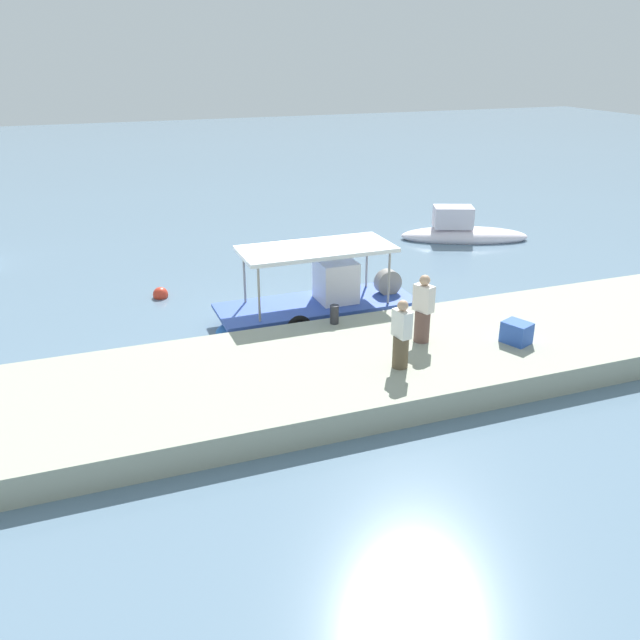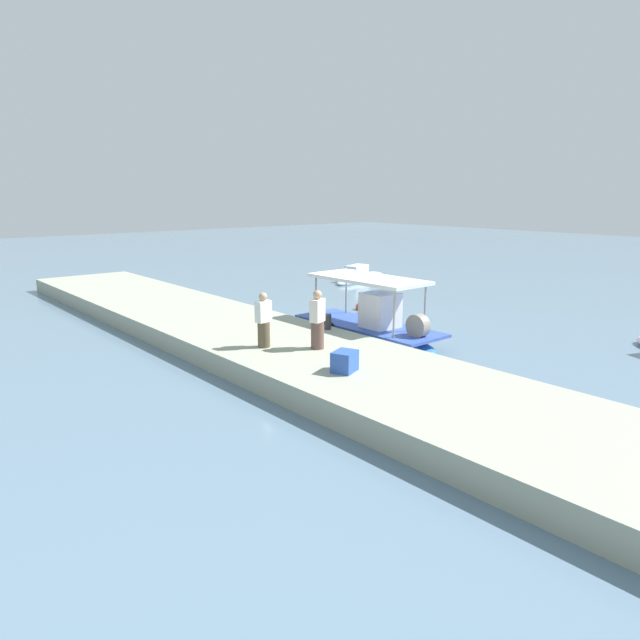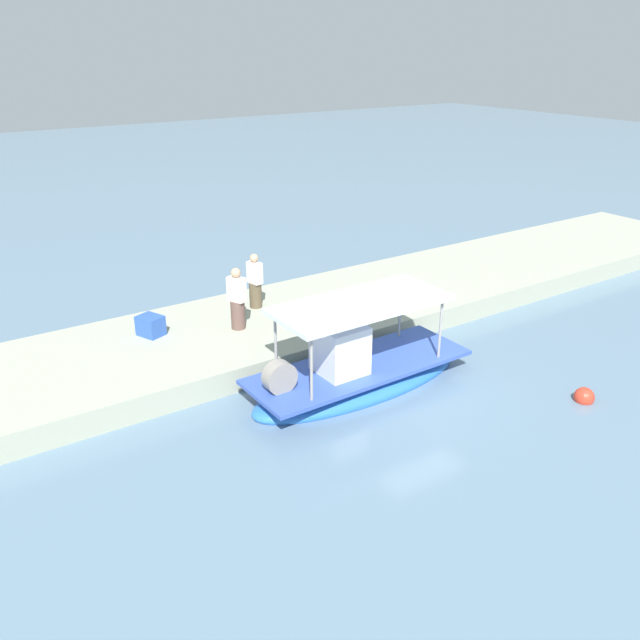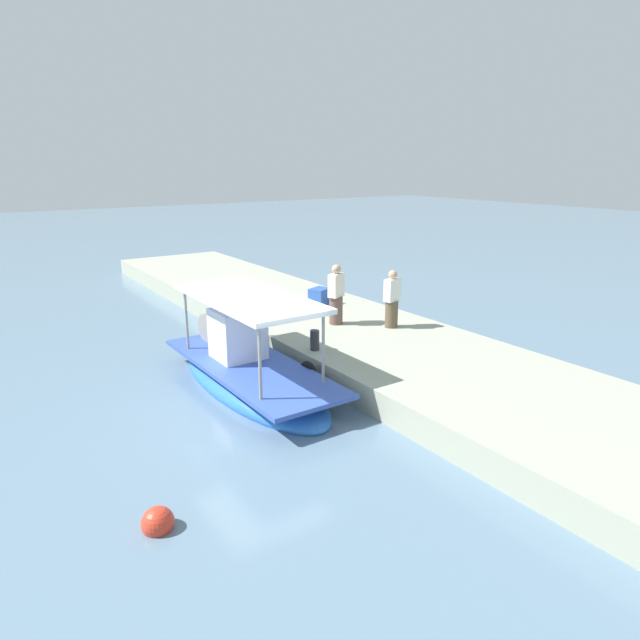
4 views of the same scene
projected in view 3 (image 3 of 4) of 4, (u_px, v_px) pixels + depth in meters
name	position (u px, v px, depth m)	size (l,w,h in m)	color
ground_plane	(409.00, 380.00, 17.33)	(120.00, 120.00, 0.00)	slate
dock_quay	(317.00, 315.00, 20.53)	(36.00, 4.98, 0.66)	#A1A590
main_fishing_boat	(356.00, 373.00, 16.82)	(6.23, 2.25, 2.68)	blue
fisherman_near_bollard	(255.00, 283.00, 19.97)	(0.43, 0.52, 1.70)	brown
fisherman_by_crate	(237.00, 301.00, 18.47)	(0.52, 0.58, 1.80)	brown
mooring_bollard	(324.00, 328.00, 18.11)	(0.24, 0.24, 0.53)	#2D2D33
cargo_crate	(151.00, 326.00, 18.24)	(0.67, 0.54, 0.56)	#2E54AF
marker_buoy	(584.00, 397.00, 16.27)	(0.50, 0.50, 0.50)	red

